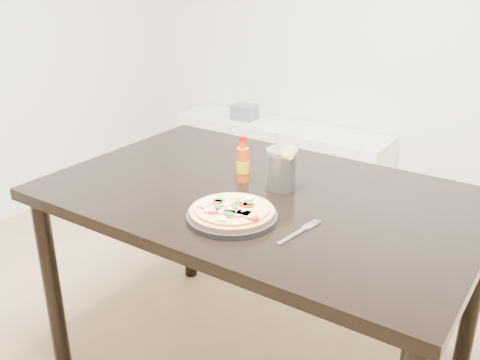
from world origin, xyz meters
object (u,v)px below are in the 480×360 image
Objects in this scene: plate at (232,216)px; fork at (300,231)px; cola_cup at (282,170)px; pizza at (232,210)px; hot_sauce_bottle at (243,164)px; media_console at (279,162)px; dining_table at (260,214)px.

fork is at bearing 10.80° from plate.
cola_cup is 0.32m from fork.
pizza is 1.29× the size of cola_cup.
hot_sauce_bottle is at bearing 155.37° from fork.
plate reaches higher than media_console.
pizza is 0.29m from hot_sauce_bottle.
hot_sauce_bottle is at bearing -64.78° from media_console.
cola_cup is at bearing 89.32° from plate.
plate reaches higher than dining_table.
dining_table reaches higher than media_console.
plate is at bearing -79.87° from dining_table.
plate is at bearing -64.40° from media_console.
hot_sauce_bottle reaches higher than plate.
cola_cup is at bearing -59.93° from media_console.
fork reaches higher than media_console.
hot_sauce_bottle is at bearing 117.63° from plate.
plate is 0.02m from pizza.
hot_sauce_bottle is 0.41m from fork.
plate is 1.07× the size of pizza.
pizza is (0.00, -0.00, 0.02)m from plate.
cola_cup is 1.03× the size of fork.
media_console is at bearing 129.72° from fork.
hot_sauce_bottle is 0.14m from cola_cup.
pizza is at bearing -76.83° from plate.
plate is 0.21m from fork.
cola_cup is at bearing 54.84° from dining_table.
dining_table is 0.17m from cola_cup.
media_console is (-0.75, 1.44, -0.42)m from dining_table.
media_console is at bearing 115.59° from pizza.
hot_sauce_bottle is 1.65m from media_console.
cola_cup reaches higher than fork.
cola_cup reaches higher than hot_sauce_bottle.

